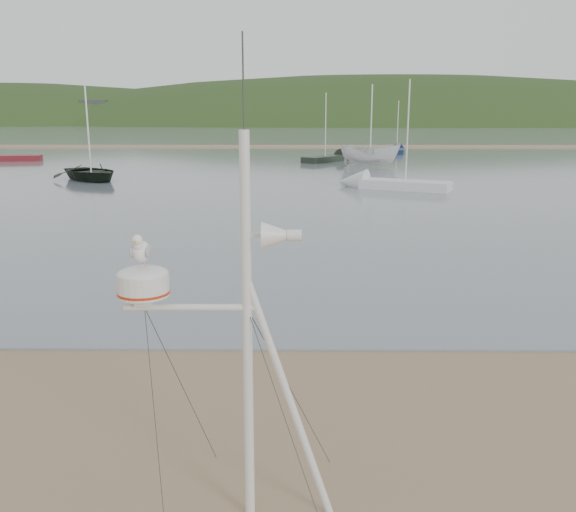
{
  "coord_description": "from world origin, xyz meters",
  "views": [
    {
      "loc": [
        2.12,
        -6.42,
        4.26
      ],
      "look_at": [
        2.06,
        1.0,
        2.5
      ],
      "focal_mm": 38.0,
      "sensor_mm": 36.0,
      "label": 1
    }
  ],
  "objects_px": {
    "sailboat_blue_far": "(397,150)",
    "sailboat_dark_mid": "(336,158)",
    "boat_dark": "(89,140)",
    "sailboat_white_near": "(377,183)",
    "boat_white": "(371,136)",
    "mast_rig": "(242,415)"
  },
  "relations": [
    {
      "from": "sailboat_blue_far",
      "to": "sailboat_dark_mid",
      "type": "bearing_deg",
      "value": -123.45
    },
    {
      "from": "sailboat_blue_far",
      "to": "boat_white",
      "type": "bearing_deg",
      "value": -106.47
    },
    {
      "from": "boat_dark",
      "to": "sailboat_blue_far",
      "type": "bearing_deg",
      "value": 4.95
    },
    {
      "from": "sailboat_blue_far",
      "to": "sailboat_dark_mid",
      "type": "xyz_separation_m",
      "value": [
        -7.25,
        -10.97,
        -0.0
      ]
    },
    {
      "from": "mast_rig",
      "to": "sailboat_dark_mid",
      "type": "bearing_deg",
      "value": 84.92
    },
    {
      "from": "sailboat_dark_mid",
      "to": "sailboat_white_near",
      "type": "bearing_deg",
      "value": -87.24
    },
    {
      "from": "boat_dark",
      "to": "boat_white",
      "type": "distance_m",
      "value": 21.5
    },
    {
      "from": "boat_white",
      "to": "sailboat_blue_far",
      "type": "bearing_deg",
      "value": -3.99
    },
    {
      "from": "boat_dark",
      "to": "sailboat_dark_mid",
      "type": "xyz_separation_m",
      "value": [
        16.56,
        16.14,
        -2.25
      ]
    },
    {
      "from": "boat_white",
      "to": "sailboat_white_near",
      "type": "bearing_deg",
      "value": -172.94
    },
    {
      "from": "sailboat_white_near",
      "to": "sailboat_blue_far",
      "type": "xyz_separation_m",
      "value": [
        6.29,
        30.82,
        0.0
      ]
    },
    {
      "from": "mast_rig",
      "to": "sailboat_blue_far",
      "type": "xyz_separation_m",
      "value": [
        11.59,
        59.8,
        -0.9
      ]
    },
    {
      "from": "boat_dark",
      "to": "sailboat_white_near",
      "type": "bearing_deg",
      "value": -55.73
    },
    {
      "from": "mast_rig",
      "to": "sailboat_dark_mid",
      "type": "xyz_separation_m",
      "value": [
        4.34,
        48.83,
        -0.9
      ]
    },
    {
      "from": "mast_rig",
      "to": "boat_dark",
      "type": "distance_m",
      "value": 34.92
    },
    {
      "from": "sailboat_dark_mid",
      "to": "boat_white",
      "type": "bearing_deg",
      "value": -68.44
    },
    {
      "from": "boat_dark",
      "to": "sailboat_dark_mid",
      "type": "distance_m",
      "value": 23.23
    },
    {
      "from": "boat_white",
      "to": "sailboat_blue_far",
      "type": "height_order",
      "value": "sailboat_blue_far"
    },
    {
      "from": "mast_rig",
      "to": "boat_white",
      "type": "distance_m",
      "value": 43.56
    },
    {
      "from": "boat_dark",
      "to": "sailboat_white_near",
      "type": "xyz_separation_m",
      "value": [
        17.51,
        -3.71,
        -2.25
      ]
    },
    {
      "from": "mast_rig",
      "to": "boat_dark",
      "type": "xyz_separation_m",
      "value": [
        -12.22,
        32.69,
        1.35
      ]
    },
    {
      "from": "mast_rig",
      "to": "sailboat_blue_far",
      "type": "height_order",
      "value": "sailboat_blue_far"
    }
  ]
}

